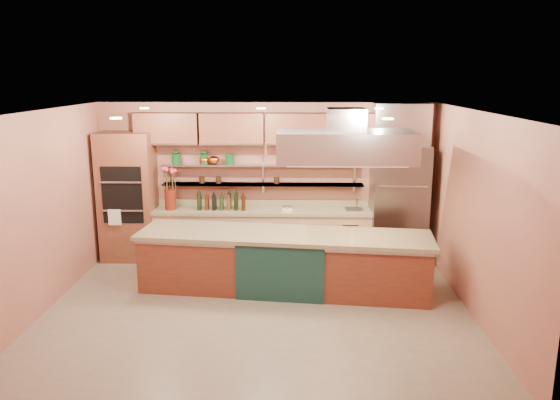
{
  "coord_description": "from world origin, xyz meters",
  "views": [
    {
      "loc": [
        0.51,
        -7.24,
        3.26
      ],
      "look_at": [
        0.3,
        1.0,
        1.38
      ],
      "focal_mm": 35.0,
      "sensor_mm": 36.0,
      "label": 1
    }
  ],
  "objects_px": {
    "island": "(284,262)",
    "kitchen_scale": "(287,207)",
    "flower_vase": "(170,200)",
    "copper_kettle": "(214,160)",
    "refrigerator": "(398,204)",
    "green_canister": "(230,159)"
  },
  "relations": [
    {
      "from": "island",
      "to": "kitchen_scale",
      "type": "bearing_deg",
      "value": 95.15
    },
    {
      "from": "refrigerator",
      "to": "island",
      "type": "distance_m",
      "value": 2.5
    },
    {
      "from": "island",
      "to": "green_canister",
      "type": "xyz_separation_m",
      "value": [
        -0.99,
        1.62,
        1.35
      ]
    },
    {
      "from": "refrigerator",
      "to": "kitchen_scale",
      "type": "bearing_deg",
      "value": 179.71
    },
    {
      "from": "flower_vase",
      "to": "green_canister",
      "type": "height_order",
      "value": "green_canister"
    },
    {
      "from": "island",
      "to": "copper_kettle",
      "type": "xyz_separation_m",
      "value": [
        -1.28,
        1.62,
        1.33
      ]
    },
    {
      "from": "flower_vase",
      "to": "kitchen_scale",
      "type": "xyz_separation_m",
      "value": [
        2.08,
        0.0,
        -0.13
      ]
    },
    {
      "from": "island",
      "to": "kitchen_scale",
      "type": "distance_m",
      "value": 1.5
    },
    {
      "from": "refrigerator",
      "to": "copper_kettle",
      "type": "relative_size",
      "value": 11.07
    },
    {
      "from": "flower_vase",
      "to": "island",
      "type": "bearing_deg",
      "value": -34.41
    },
    {
      "from": "refrigerator",
      "to": "island",
      "type": "relative_size",
      "value": 0.48
    },
    {
      "from": "green_canister",
      "to": "kitchen_scale",
      "type": "bearing_deg",
      "value": -12.09
    },
    {
      "from": "refrigerator",
      "to": "kitchen_scale",
      "type": "distance_m",
      "value": 1.96
    },
    {
      "from": "flower_vase",
      "to": "copper_kettle",
      "type": "bearing_deg",
      "value": 16.03
    },
    {
      "from": "refrigerator",
      "to": "island",
      "type": "bearing_deg",
      "value": -144.99
    },
    {
      "from": "island",
      "to": "green_canister",
      "type": "relative_size",
      "value": 23.92
    },
    {
      "from": "island",
      "to": "copper_kettle",
      "type": "height_order",
      "value": "copper_kettle"
    },
    {
      "from": "flower_vase",
      "to": "green_canister",
      "type": "relative_size",
      "value": 1.93
    },
    {
      "from": "copper_kettle",
      "to": "refrigerator",
      "type": "bearing_deg",
      "value": -4.02
    },
    {
      "from": "island",
      "to": "green_canister",
      "type": "height_order",
      "value": "green_canister"
    },
    {
      "from": "island",
      "to": "refrigerator",
      "type": "bearing_deg",
      "value": 41.54
    },
    {
      "from": "kitchen_scale",
      "to": "green_canister",
      "type": "relative_size",
      "value": 0.96
    }
  ]
}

